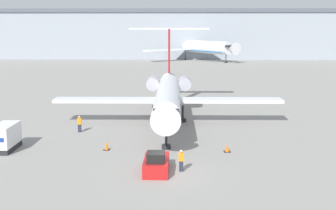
{
  "coord_description": "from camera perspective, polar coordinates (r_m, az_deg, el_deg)",
  "views": [
    {
      "loc": [
        1.17,
        -33.08,
        10.93
      ],
      "look_at": [
        0.0,
        11.61,
        3.16
      ],
      "focal_mm": 50.0,
      "sensor_mm": 36.0,
      "label": 1
    }
  ],
  "objects": [
    {
      "name": "ground_plane",
      "position": [
        34.86,
        -0.51,
        -8.42
      ],
      "size": [
        600.0,
        600.0,
        0.0
      ],
      "primitive_type": "plane",
      "color": "gray"
    },
    {
      "name": "terminal_building",
      "position": [
        153.12,
        1.08,
        8.7
      ],
      "size": [
        180.0,
        16.8,
        15.6
      ],
      "color": "#8C939E",
      "rests_on": "ground"
    },
    {
      "name": "airplane_main",
      "position": [
        51.91,
        -0.0,
        1.37
      ],
      "size": [
        25.27,
        26.97,
        10.4
      ],
      "color": "silver",
      "rests_on": "ground"
    },
    {
      "name": "pushback_tug",
      "position": [
        35.18,
        -1.43,
        -7.17
      ],
      "size": [
        1.84,
        4.01,
        1.73
      ],
      "color": "#B21919",
      "rests_on": "ground"
    },
    {
      "name": "luggage_cart",
      "position": [
        43.42,
        -19.22,
        -3.74
      ],
      "size": [
        1.65,
        3.8,
        2.28
      ],
      "color": "#232326",
      "rests_on": "ground"
    },
    {
      "name": "worker_near_tug",
      "position": [
        35.25,
        1.62,
        -6.74
      ],
      "size": [
        0.4,
        0.24,
        1.67
      ],
      "color": "#232838",
      "rests_on": "ground"
    },
    {
      "name": "worker_by_wing",
      "position": [
        48.6,
        -10.74,
        -2.24
      ],
      "size": [
        0.4,
        0.24,
        1.71
      ],
      "color": "#232838",
      "rests_on": "ground"
    },
    {
      "name": "traffic_cone_left",
      "position": [
        41.53,
        -7.5,
        -4.98
      ],
      "size": [
        0.53,
        0.53,
        0.74
      ],
      "color": "black",
      "rests_on": "ground"
    },
    {
      "name": "traffic_cone_right",
      "position": [
        40.91,
        7.23,
        -5.25
      ],
      "size": [
        0.58,
        0.58,
        0.69
      ],
      "color": "black",
      "rests_on": "ground"
    },
    {
      "name": "airplane_parked_far_left",
      "position": [
        144.09,
        3.13,
        7.15
      ],
      "size": [
        29.05,
        31.01,
        11.11
      ],
      "color": "white",
      "rests_on": "ground"
    }
  ]
}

